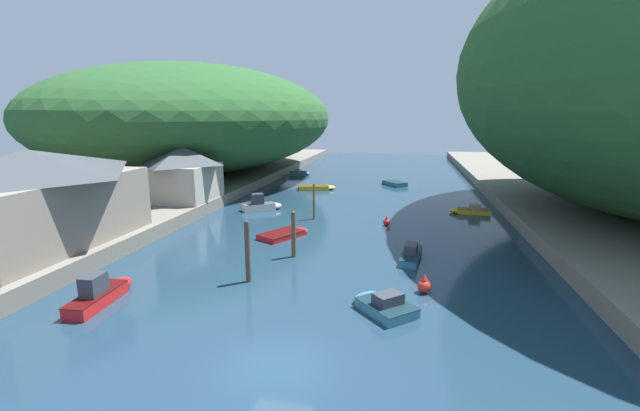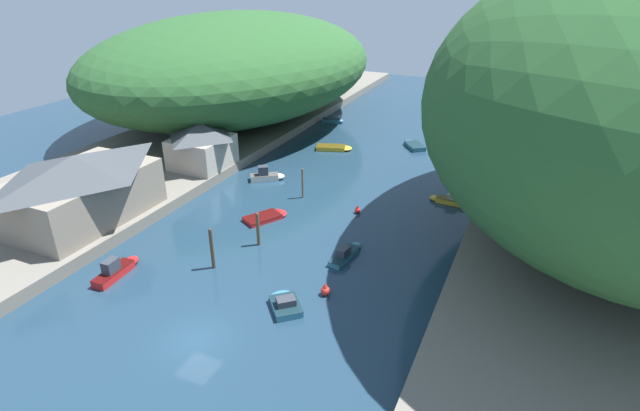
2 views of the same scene
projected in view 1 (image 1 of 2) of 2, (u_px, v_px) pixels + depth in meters
water_surface at (359, 207)px, 45.58m from camera, size 130.00×130.00×0.00m
left_bank at (144, 194)px, 50.28m from camera, size 22.00×120.00×1.18m
right_bank at (624, 212)px, 40.65m from camera, size 22.00×120.00×1.18m
hillside_left at (198, 119)px, 64.88m from camera, size 39.05×54.67×15.71m
waterfront_building at (31, 196)px, 28.05m from camera, size 9.19×14.36×6.34m
boathouse_shed at (182, 172)px, 43.14m from camera, size 6.53×7.04×5.52m
boat_cabin_cruiser at (412, 253)px, 29.53m from camera, size 1.68×4.76×1.15m
boat_far_right_bank at (470, 210)px, 42.59m from camera, size 3.98×1.36×1.08m
boat_red_skiff at (262, 205)px, 44.18m from camera, size 4.12×3.43×1.76m
boat_moored_right at (392, 183)px, 60.02m from camera, size 4.13×4.63×0.57m
boat_mid_channel at (286, 233)px, 34.86m from camera, size 3.99×4.92×0.41m
boat_far_upstream at (102, 292)px, 22.56m from camera, size 1.53×4.86×1.71m
boat_white_cruiser at (300, 174)px, 69.02m from camera, size 3.63×2.11×0.70m
boat_open_rowboat at (318, 187)px, 56.48m from camera, size 5.29×3.37×0.53m
boat_navy_launch at (382, 304)px, 21.62m from camera, size 3.73×3.85×1.06m
mooring_post_nearest at (248, 251)px, 24.99m from camera, size 0.31×0.31×3.75m
mooring_post_second at (293, 234)px, 29.47m from camera, size 0.32×0.32×3.27m
mooring_post_fourth at (314, 201)px, 40.09m from camera, size 0.23×0.23×3.45m
channel_buoy_near at (387, 222)px, 37.98m from camera, size 0.61×0.61×0.92m
channel_buoy_far at (424, 285)px, 23.69m from camera, size 0.74×0.74×1.12m
person_on_quay at (95, 229)px, 28.83m from camera, size 0.24×0.39×1.69m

